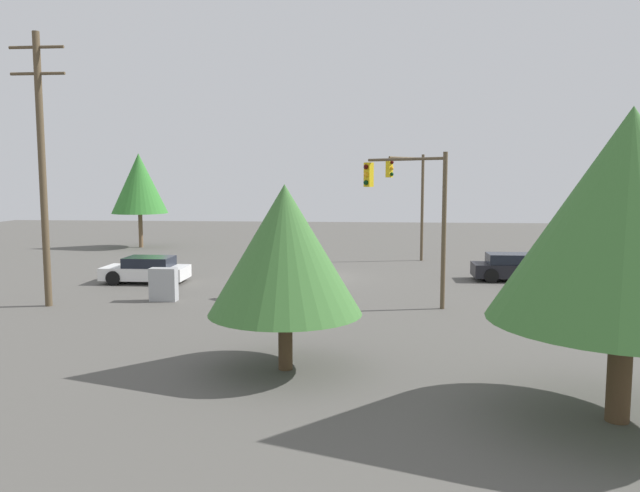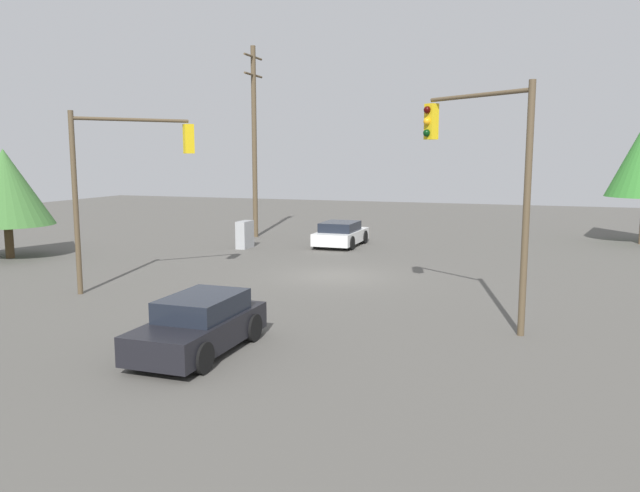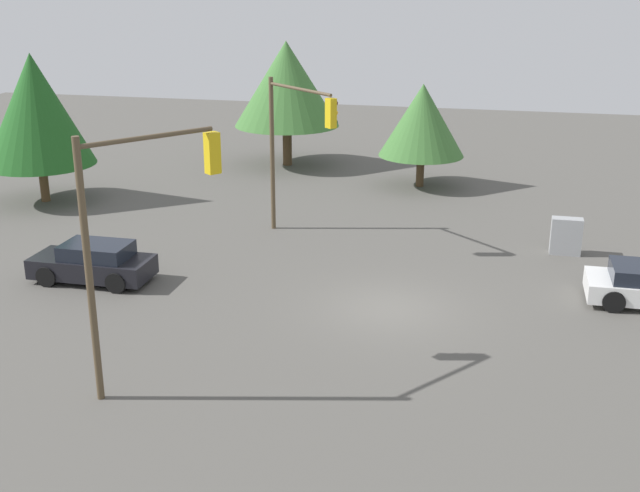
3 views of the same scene
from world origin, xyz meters
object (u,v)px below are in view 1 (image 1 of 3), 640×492
at_px(sedan_white, 147,270).
at_px(sedan_dark, 513,267).
at_px(electrical_cabinet, 164,284).
at_px(traffic_signal_cross, 410,189).
at_px(traffic_signal_main, 411,200).

relative_size(sedan_white, sedan_dark, 1.00).
bearing_deg(sedan_dark, electrical_cabinet, -67.54).
xyz_separation_m(sedan_white, traffic_signal_cross, (13.33, 8.25, 3.85)).
relative_size(sedan_dark, traffic_signal_cross, 0.62).
xyz_separation_m(sedan_dark, traffic_signal_main, (-5.52, -6.07, 3.59)).
bearing_deg(traffic_signal_cross, sedan_white, -21.33).
height_order(sedan_white, traffic_signal_cross, traffic_signal_cross).
height_order(sedan_white, sedan_dark, sedan_dark).
bearing_deg(electrical_cabinet, sedan_white, 118.29).
relative_size(sedan_dark, electrical_cabinet, 2.93).
xyz_separation_m(sedan_white, sedan_dark, (18.18, 2.13, 0.03)).
distance_m(sedan_white, sedan_dark, 18.30).
bearing_deg(traffic_signal_cross, sedan_dark, 75.35).
bearing_deg(traffic_signal_main, traffic_signal_cross, -51.64).
bearing_deg(electrical_cabinet, traffic_signal_main, 2.60).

